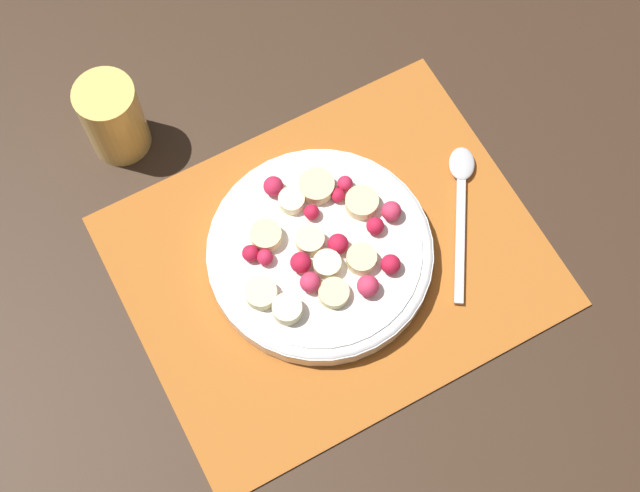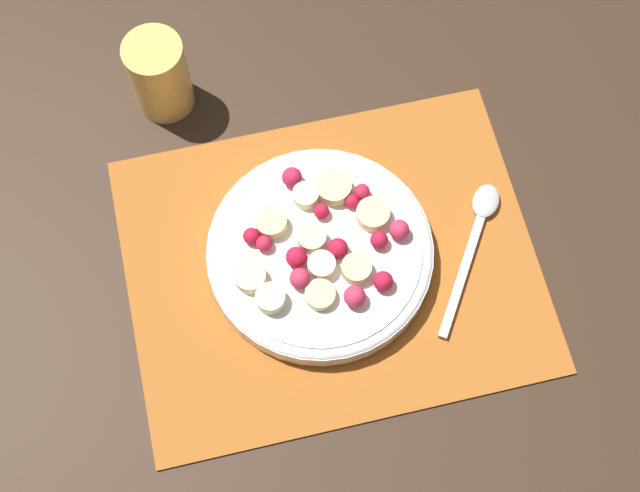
{
  "view_description": "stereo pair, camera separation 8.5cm",
  "coord_description": "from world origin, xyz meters",
  "views": [
    {
      "loc": [
        0.16,
        0.27,
        0.83
      ],
      "look_at": [
        0.01,
        -0.01,
        0.04
      ],
      "focal_mm": 50.0,
      "sensor_mm": 36.0,
      "label": 1
    },
    {
      "loc": [
        0.08,
        0.3,
        0.83
      ],
      "look_at": [
        0.01,
        -0.01,
        0.04
      ],
      "focal_mm": 50.0,
      "sensor_mm": 36.0,
      "label": 2
    }
  ],
  "objects": [
    {
      "name": "ground_plane",
      "position": [
        0.0,
        0.0,
        0.0
      ],
      "size": [
        3.0,
        3.0,
        0.0
      ],
      "primitive_type": "plane",
      "color": "#382619"
    },
    {
      "name": "placemat",
      "position": [
        0.0,
        0.0,
        0.0
      ],
      "size": [
        0.4,
        0.32,
        0.01
      ],
      "color": "#B26023",
      "rests_on": "ground_plane"
    },
    {
      "name": "fruit_bowl",
      "position": [
        0.01,
        -0.01,
        0.02
      ],
      "size": [
        0.22,
        0.22,
        0.04
      ],
      "color": "white",
      "rests_on": "placemat"
    },
    {
      "name": "spoon",
      "position": [
        -0.15,
        -0.0,
        0.01
      ],
      "size": [
        0.11,
        0.15,
        0.01
      ],
      "rotation": [
        0.0,
        0.0,
        4.14
      ],
      "color": "silver",
      "rests_on": "placemat"
    },
    {
      "name": "drinking_glass",
      "position": [
        0.13,
        -0.22,
        0.05
      ],
      "size": [
        0.06,
        0.06,
        0.09
      ],
      "color": "#F4CC66",
      "rests_on": "ground_plane"
    }
  ]
}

